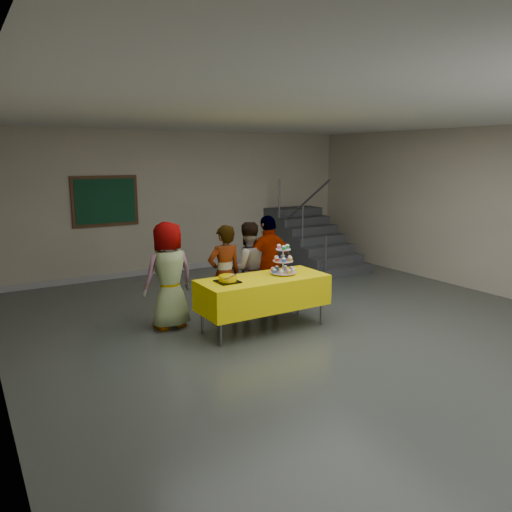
{
  "coord_description": "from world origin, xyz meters",
  "views": [
    {
      "loc": [
        -4.25,
        -5.05,
        2.47
      ],
      "look_at": [
        -0.57,
        1.02,
        1.05
      ],
      "focal_mm": 35.0,
      "sensor_mm": 36.0,
      "label": 1
    }
  ],
  "objects": [
    {
      "name": "room_shell",
      "position": [
        0.0,
        0.02,
        2.13
      ],
      "size": [
        10.0,
        10.04,
        3.02
      ],
      "color": "#4C514C",
      "rests_on": "ground"
    },
    {
      "name": "bake_table",
      "position": [
        -0.57,
        0.82,
        0.56
      ],
      "size": [
        1.88,
        0.78,
        0.77
      ],
      "color": "#595960",
      "rests_on": "ground"
    },
    {
      "name": "cupcake_stand",
      "position": [
        -0.21,
        0.85,
        0.93
      ],
      "size": [
        0.38,
        0.38,
        0.44
      ],
      "color": "silver",
      "rests_on": "bake_table"
    },
    {
      "name": "bear_cake",
      "position": [
        -1.13,
        0.85,
        0.83
      ],
      "size": [
        0.32,
        0.36,
        0.12
      ],
      "color": "black",
      "rests_on": "bake_table"
    },
    {
      "name": "schoolchild_a",
      "position": [
        -1.7,
        1.59,
        0.78
      ],
      "size": [
        0.82,
        0.58,
        1.57
      ],
      "primitive_type": "imported",
      "rotation": [
        0.0,
        0.0,
        3.25
      ],
      "color": "slate",
      "rests_on": "ground"
    },
    {
      "name": "schoolchild_b",
      "position": [
        -0.89,
        1.39,
        0.74
      ],
      "size": [
        0.54,
        0.36,
        1.48
      ],
      "primitive_type": "imported",
      "rotation": [
        0.0,
        0.0,
        3.15
      ],
      "color": "slate",
      "rests_on": "ground"
    },
    {
      "name": "schoolchild_c",
      "position": [
        -0.39,
        1.57,
        0.74
      ],
      "size": [
        0.81,
        0.69,
        1.48
      ],
      "primitive_type": "imported",
      "rotation": [
        0.0,
        0.0,
        2.94
      ],
      "color": "slate",
      "rests_on": "ground"
    },
    {
      "name": "schoolchild_d",
      "position": [
        -0.07,
        1.44,
        0.79
      ],
      "size": [
        0.92,
        0.39,
        1.57
      ],
      "primitive_type": "imported",
      "rotation": [
        0.0,
        0.0,
        3.15
      ],
      "color": "slate",
      "rests_on": "ground"
    },
    {
      "name": "staircase",
      "position": [
        2.7,
        4.13,
        0.49
      ],
      "size": [
        1.3,
        2.4,
        2.04
      ],
      "color": "#424447",
      "rests_on": "ground"
    },
    {
      "name": "noticeboard",
      "position": [
        -1.68,
        4.96,
        1.6
      ],
      "size": [
        1.3,
        0.05,
        1.0
      ],
      "color": "#472B16",
      "rests_on": "ground"
    }
  ]
}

